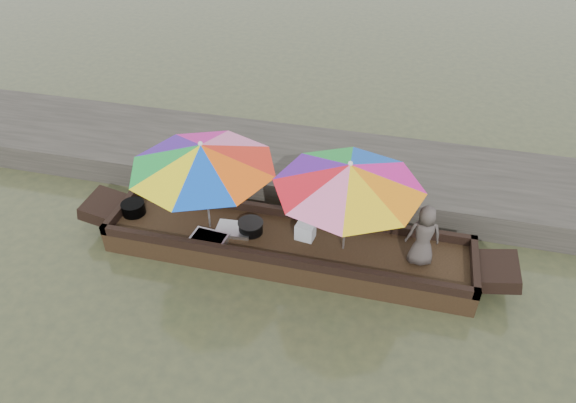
% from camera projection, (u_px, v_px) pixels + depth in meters
% --- Properties ---
extents(water, '(80.00, 80.00, 0.00)m').
position_uv_depth(water, '(286.00, 255.00, 8.11)').
color(water, '#383D28').
rests_on(water, ground).
extents(dock, '(22.00, 2.20, 0.50)m').
position_uv_depth(dock, '(315.00, 168.00, 9.65)').
color(dock, '#2D2B26').
rests_on(dock, ground).
extents(boat_hull, '(5.65, 1.20, 0.35)m').
position_uv_depth(boat_hull, '(286.00, 247.00, 8.00)').
color(boat_hull, black).
rests_on(boat_hull, water).
extents(cooking_pot, '(0.38, 0.38, 0.20)m').
position_uv_depth(cooking_pot, '(133.00, 208.00, 8.34)').
color(cooking_pot, black).
rests_on(cooking_pot, boat_hull).
extents(tray_crayfish, '(0.59, 0.44, 0.09)m').
position_uv_depth(tray_crayfish, '(209.00, 239.00, 7.81)').
color(tray_crayfish, silver).
rests_on(tray_crayfish, boat_hull).
extents(tray_scallop, '(0.58, 0.42, 0.06)m').
position_uv_depth(tray_scallop, '(234.00, 229.00, 8.02)').
color(tray_scallop, silver).
rests_on(tray_scallop, boat_hull).
extents(charcoal_grill, '(0.38, 0.38, 0.18)m').
position_uv_depth(charcoal_grill, '(251.00, 227.00, 7.97)').
color(charcoal_grill, black).
rests_on(charcoal_grill, boat_hull).
extents(supply_bag, '(0.31, 0.26, 0.26)m').
position_uv_depth(supply_bag, '(305.00, 231.00, 7.84)').
color(supply_bag, silver).
rests_on(supply_bag, boat_hull).
extents(vendor, '(0.53, 0.39, 0.99)m').
position_uv_depth(vendor, '(424.00, 235.00, 7.21)').
color(vendor, '#453E3A').
rests_on(vendor, boat_hull).
extents(umbrella_bow, '(2.20, 2.20, 1.55)m').
position_uv_depth(umbrella_bow, '(205.00, 187.00, 7.66)').
color(umbrella_bow, red).
rests_on(umbrella_bow, boat_hull).
extents(umbrella_stern, '(2.29, 2.29, 1.55)m').
position_uv_depth(umbrella_stern, '(347.00, 208.00, 7.26)').
color(umbrella_stern, '#E5148F').
rests_on(umbrella_stern, boat_hull).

